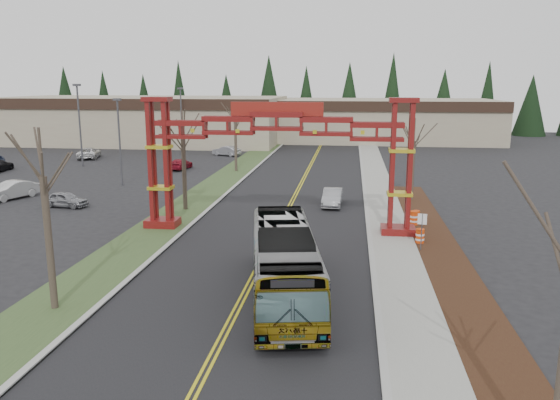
% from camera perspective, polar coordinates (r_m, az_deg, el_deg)
% --- Properties ---
extents(ground, '(200.00, 200.00, 0.00)m').
position_cam_1_polar(ground, '(20.37, -7.45, -16.70)').
color(ground, black).
rests_on(ground, ground).
extents(road, '(12.00, 110.00, 0.02)m').
position_cam_1_polar(road, '(43.59, 0.92, -0.83)').
color(road, black).
rests_on(road, ground).
extents(lane_line_left, '(0.12, 100.00, 0.01)m').
position_cam_1_polar(lane_line_left, '(43.60, 0.77, -0.81)').
color(lane_line_left, gold).
rests_on(lane_line_left, road).
extents(lane_line_right, '(0.12, 100.00, 0.01)m').
position_cam_1_polar(lane_line_right, '(43.58, 1.08, -0.82)').
color(lane_line_right, gold).
rests_on(lane_line_right, road).
extents(curb_right, '(0.30, 110.00, 0.15)m').
position_cam_1_polar(curb_right, '(43.34, 9.03, -0.98)').
color(curb_right, '#A5A5A0').
rests_on(curb_right, ground).
extents(sidewalk_right, '(2.60, 110.00, 0.14)m').
position_cam_1_polar(sidewalk_right, '(43.40, 10.94, -1.03)').
color(sidewalk_right, gray).
rests_on(sidewalk_right, ground).
extents(landscape_strip, '(2.60, 50.00, 0.12)m').
position_cam_1_polar(landscape_strip, '(29.40, 17.74, -7.80)').
color(landscape_strip, black).
rests_on(landscape_strip, ground).
extents(grass_median, '(4.00, 110.00, 0.08)m').
position_cam_1_polar(grass_median, '(45.17, -9.21, -0.49)').
color(grass_median, '#344D26').
rests_on(grass_median, ground).
extents(curb_left, '(0.30, 110.00, 0.15)m').
position_cam_1_polar(curb_left, '(44.68, -6.94, -0.52)').
color(curb_left, '#A5A5A0').
rests_on(curb_left, ground).
extents(gateway_arch, '(18.20, 1.60, 8.90)m').
position_cam_1_polar(gateway_arch, '(35.74, -0.33, 6.02)').
color(gateway_arch, '#59110B').
rests_on(gateway_arch, ground).
extents(retail_building_west, '(46.00, 22.30, 7.50)m').
position_cam_1_polar(retail_building_west, '(95.91, -14.00, 8.18)').
color(retail_building_west, gray).
rests_on(retail_building_west, ground).
extents(retail_building_east, '(38.00, 20.30, 7.00)m').
position_cam_1_polar(retail_building_east, '(97.51, 10.58, 8.24)').
color(retail_building_east, gray).
rests_on(retail_building_east, ground).
extents(conifer_treeline, '(116.10, 5.60, 13.00)m').
position_cam_1_polar(conifer_treeline, '(109.35, 5.13, 10.36)').
color(conifer_treeline, black).
rests_on(conifer_treeline, ground).
extents(transit_bus, '(4.79, 12.14, 3.30)m').
position_cam_1_polar(transit_bus, '(25.38, 0.43, -6.58)').
color(transit_bus, '#96999D').
rests_on(transit_bus, ground).
extents(silver_sedan, '(1.63, 4.30, 1.40)m').
position_cam_1_polar(silver_sedan, '(44.46, 5.50, 0.28)').
color(silver_sedan, '#A5A8AD').
rests_on(silver_sedan, ground).
extents(parked_car_near_a, '(3.86, 1.97, 1.26)m').
position_cam_1_polar(parked_car_near_a, '(47.12, -21.52, 0.06)').
color(parked_car_near_a, gray).
rests_on(parked_car_near_a, ground).
extents(parked_car_near_b, '(3.14, 4.92, 1.53)m').
position_cam_1_polar(parked_car_near_b, '(52.25, -26.25, 0.92)').
color(parked_car_near_b, silver).
rests_on(parked_car_near_b, ground).
extents(parked_car_mid_a, '(1.90, 4.30, 1.23)m').
position_cam_1_polar(parked_car_mid_a, '(64.19, -10.34, 3.72)').
color(parked_car_mid_a, maroon).
rests_on(parked_car_mid_a, ground).
extents(parked_car_far_a, '(4.31, 3.00, 1.35)m').
position_cam_1_polar(parked_car_far_a, '(75.44, -5.63, 5.13)').
color(parked_car_far_a, '#A8A9B0').
rests_on(parked_car_far_a, ground).
extents(parked_car_far_b, '(3.61, 5.59, 1.43)m').
position_cam_1_polar(parked_car_far_b, '(76.72, -19.32, 4.66)').
color(parked_car_far_b, white).
rests_on(parked_car_far_b, ground).
extents(bare_tree_median_near, '(3.12, 3.12, 8.00)m').
position_cam_1_polar(bare_tree_median_near, '(24.97, -23.53, 2.16)').
color(bare_tree_median_near, '#382D26').
rests_on(bare_tree_median_near, ground).
extents(bare_tree_median_mid, '(3.34, 3.34, 7.79)m').
position_cam_1_polar(bare_tree_median_mid, '(42.70, -10.11, 6.25)').
color(bare_tree_median_mid, '#382D26').
rests_on(bare_tree_median_mid, ground).
extents(bare_tree_median_far, '(3.11, 3.11, 7.69)m').
position_cam_1_polar(bare_tree_median_far, '(61.24, -4.70, 8.17)').
color(bare_tree_median_far, '#382D26').
rests_on(bare_tree_median_far, ground).
extents(bare_tree_right_far, '(2.90, 2.90, 6.97)m').
position_cam_1_polar(bare_tree_right_far, '(46.96, 13.83, 5.96)').
color(bare_tree_right_far, '#382D26').
rests_on(bare_tree_right_far, ground).
extents(light_pole_near, '(0.73, 0.36, 8.38)m').
position_cam_1_polar(light_pole_near, '(54.68, -16.44, 6.46)').
color(light_pole_near, '#3F3F44').
rests_on(light_pole_near, ground).
extents(light_pole_mid, '(0.84, 0.42, 9.70)m').
position_cam_1_polar(light_pole_mid, '(69.18, -20.23, 7.93)').
color(light_pole_mid, '#3F3F44').
rests_on(light_pole_mid, ground).
extents(light_pole_far, '(0.79, 0.40, 9.16)m').
position_cam_1_polar(light_pole_far, '(80.21, -10.28, 8.73)').
color(light_pole_far, '#3F3F44').
rests_on(light_pole_far, ground).
extents(street_sign, '(0.52, 0.14, 2.31)m').
position_cam_1_polar(street_sign, '(33.06, 14.62, -2.51)').
color(street_sign, '#3F3F44').
rests_on(street_sign, ground).
extents(barrel_south, '(0.54, 0.54, 1.00)m').
position_cam_1_polar(barrel_south, '(34.81, 14.41, -3.74)').
color(barrel_south, '#DF400C').
rests_on(barrel_south, ground).
extents(barrel_mid, '(0.58, 0.58, 1.08)m').
position_cam_1_polar(barrel_mid, '(39.12, 13.82, -1.91)').
color(barrel_mid, '#DF400C').
rests_on(barrel_mid, ground).
extents(barrel_north, '(0.48, 0.48, 0.89)m').
position_cam_1_polar(barrel_north, '(40.16, 14.05, -1.69)').
color(barrel_north, '#DF400C').
rests_on(barrel_north, ground).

